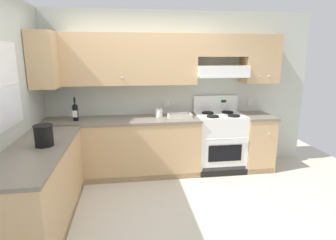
{
  "coord_description": "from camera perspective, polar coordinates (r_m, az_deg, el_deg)",
  "views": [
    {
      "loc": [
        -0.25,
        -2.98,
        1.87
      ],
      "look_at": [
        0.27,
        0.7,
        1.0
      ],
      "focal_mm": 29.91,
      "sensor_mm": 36.0,
      "label": 1
    }
  ],
  "objects": [
    {
      "name": "ground_plane",
      "position": [
        3.53,
        -2.9,
        -18.85
      ],
      "size": [
        7.04,
        7.04,
        0.0
      ],
      "primitive_type": "plane",
      "color": "beige"
    },
    {
      "name": "wall_back",
      "position": [
        4.57,
        0.07,
        8.26
      ],
      "size": [
        4.68,
        0.57,
        2.55
      ],
      "color": "beige",
      "rests_on": "ground_plane"
    },
    {
      "name": "wall_left",
      "position": [
        3.52,
        -30.37,
        2.74
      ],
      "size": [
        0.47,
        4.0,
        2.55
      ],
      "color": "beige",
      "rests_on": "ground_plane"
    },
    {
      "name": "counter_back_run",
      "position": [
        4.46,
        -4.36,
        -5.41
      ],
      "size": [
        3.6,
        0.65,
        0.91
      ],
      "color": "tan",
      "rests_on": "ground_plane"
    },
    {
      "name": "counter_left_run",
      "position": [
        3.44,
        -24.58,
        -12.43
      ],
      "size": [
        0.63,
        1.91,
        0.91
      ],
      "color": "tan",
      "rests_on": "ground_plane"
    },
    {
      "name": "stove",
      "position": [
        4.69,
        10.39,
        -4.32
      ],
      "size": [
        0.76,
        0.62,
        1.2
      ],
      "color": "white",
      "rests_on": "ground_plane"
    },
    {
      "name": "wine_bottle",
      "position": [
        4.37,
        -18.37,
        1.68
      ],
      "size": [
        0.08,
        0.08,
        0.35
      ],
      "color": "black",
      "rests_on": "counter_back_run"
    },
    {
      "name": "bowl",
      "position": [
        4.41,
        2.36,
        0.83
      ],
      "size": [
        0.37,
        0.21,
        0.06
      ],
      "color": "beige",
      "rests_on": "counter_back_run"
    },
    {
      "name": "bucket",
      "position": [
        3.28,
        -24.01,
        -2.82
      ],
      "size": [
        0.21,
        0.21,
        0.23
      ],
      "color": "black",
      "rests_on": "counter_left_run"
    },
    {
      "name": "paper_towel_roll",
      "position": [
        4.43,
        -1.86,
        1.47
      ],
      "size": [
        0.11,
        0.11,
        0.12
      ],
      "color": "white",
      "rests_on": "counter_back_run"
    }
  ]
}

